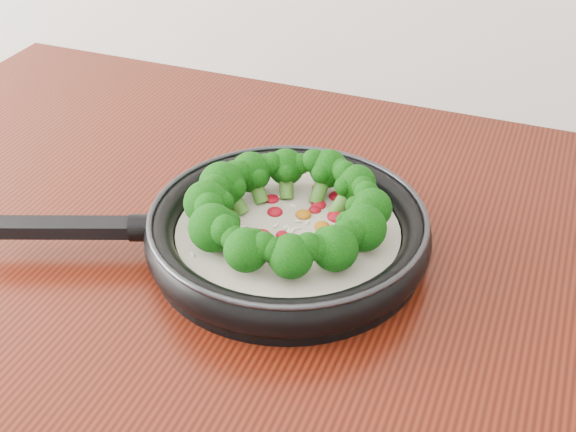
% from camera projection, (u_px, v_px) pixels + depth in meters
% --- Properties ---
extents(skillet, '(0.52, 0.41, 0.09)m').
position_uv_depth(skillet, '(284.00, 227.00, 0.83)').
color(skillet, black).
rests_on(skillet, counter).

